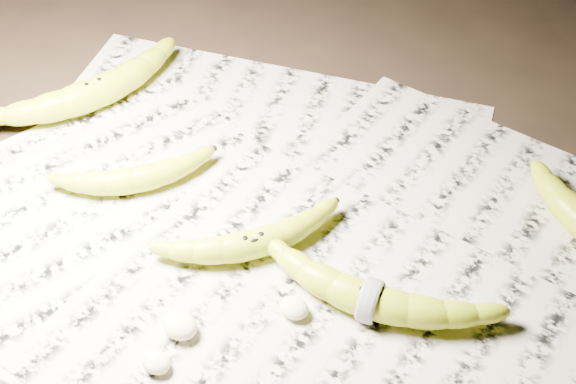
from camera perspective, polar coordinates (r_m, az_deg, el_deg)
The scene contains 10 objects.
ground at distance 0.91m, azimuth 0.05°, elevation -2.12°, with size 3.00×3.00×0.00m, color black.
newspaper_patch at distance 0.88m, azimuth 0.77°, elevation -3.54°, with size 0.90×0.70×0.01m, color beige.
banana_left_a at distance 1.07m, azimuth -13.62°, elevation 7.01°, with size 0.24×0.07×0.04m, color yellow, non-canonical shape.
banana_left_b at distance 0.94m, azimuth -10.89°, elevation 1.02°, with size 0.16×0.05×0.03m, color yellow, non-canonical shape.
banana_center at distance 0.86m, azimuth -2.51°, elevation -3.56°, with size 0.18×0.05×0.03m, color yellow, non-canonical shape.
banana_taped at distance 0.81m, azimuth 5.88°, elevation -7.53°, with size 0.23×0.06×0.04m, color yellow, non-canonical shape.
measuring_tape at distance 0.81m, azimuth 5.88°, elevation -7.53°, with size 0.05×0.05×0.00m, color white.
flesh_chunk_a at distance 0.81m, azimuth -7.73°, elevation -9.26°, with size 0.04×0.03×0.02m, color #F8F3C0.
flesh_chunk_b at distance 0.79m, azimuth -9.38°, elevation -11.70°, with size 0.03×0.02×0.02m, color #F8F3C0.
flesh_chunk_c at distance 0.81m, azimuth 0.41°, elevation -8.09°, with size 0.03×0.03×0.02m, color #F8F3C0.
Camera 1 is at (0.32, -0.52, 0.67)m, focal length 50.00 mm.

